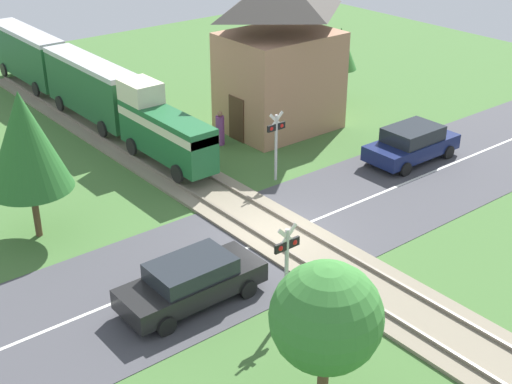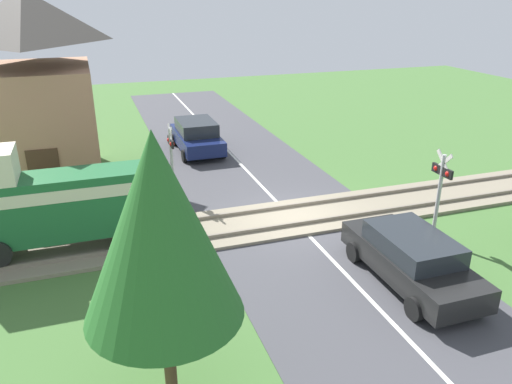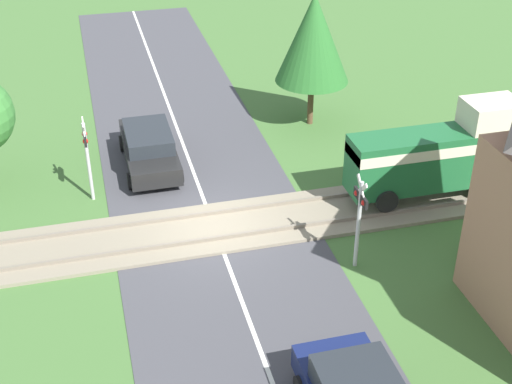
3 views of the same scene
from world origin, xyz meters
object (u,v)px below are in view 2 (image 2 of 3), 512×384
car_far_side (197,136)px  crossing_signal_east_approach (171,153)px  car_near_crossing (411,257)px  pedestrian_by_station (44,194)px  station_building (38,93)px  crossing_signal_west_approach (440,184)px

car_far_side → crossing_signal_east_approach: size_ratio=1.49×
car_far_side → crossing_signal_east_approach: bearing=159.7°
car_far_side → car_near_crossing: bearing=-168.0°
car_near_crossing → crossing_signal_east_approach: size_ratio=1.54×
crossing_signal_east_approach → pedestrian_by_station: bearing=84.0°
car_near_crossing → car_far_side: bearing=12.0°
crossing_signal_east_approach → station_building: size_ratio=0.40×
crossing_signal_east_approach → pedestrian_by_station: 4.70m
car_far_side → crossing_signal_east_approach: crossing_signal_east_approach is taller
station_building → pedestrian_by_station: bearing=179.1°
car_near_crossing → station_building: (11.59, 9.54, 2.91)m
crossing_signal_west_approach → pedestrian_by_station: 13.38m
crossing_signal_west_approach → crossing_signal_east_approach: bearing=51.7°
crossing_signal_west_approach → crossing_signal_east_approach: size_ratio=1.00×
pedestrian_by_station → car_near_crossing: bearing=-130.1°
crossing_signal_west_approach → pedestrian_by_station: crossing_signal_west_approach is taller
car_near_crossing → crossing_signal_east_approach: crossing_signal_east_approach is taller
crossing_signal_east_approach → car_far_side: bearing=-20.3°
car_far_side → pedestrian_by_station: 8.65m
car_near_crossing → car_far_side: (13.55, 2.88, 0.04)m
crossing_signal_east_approach → pedestrian_by_station: (0.47, 4.52, -1.17)m
car_near_crossing → station_building: bearing=39.5°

